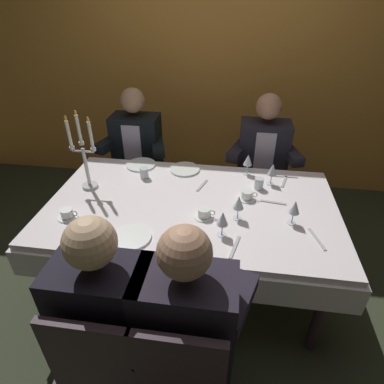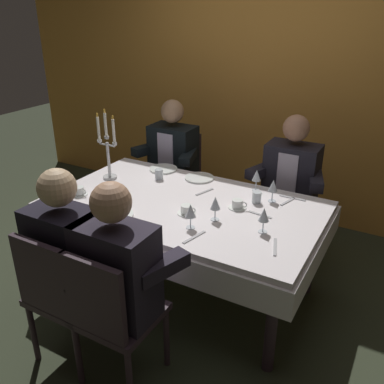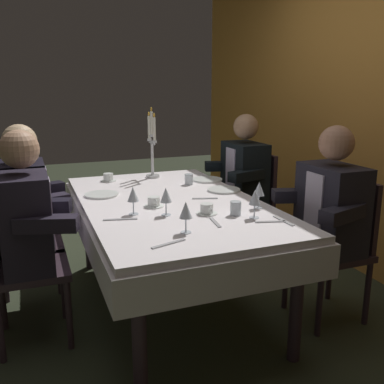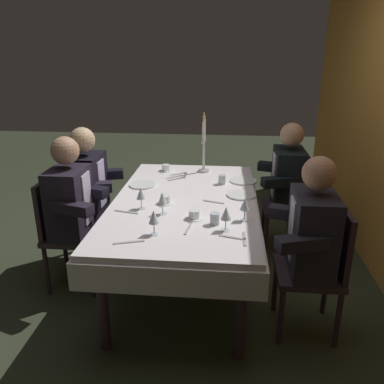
{
  "view_description": "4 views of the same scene",
  "coord_description": "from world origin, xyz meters",
  "px_view_note": "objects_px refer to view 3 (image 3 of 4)",
  "views": [
    {
      "loc": [
        0.25,
        -1.73,
        1.95
      ],
      "look_at": [
        -0.0,
        0.03,
        0.81
      ],
      "focal_mm": 30.01,
      "sensor_mm": 36.0,
      "label": 1
    },
    {
      "loc": [
        1.35,
        -2.29,
        2.02
      ],
      "look_at": [
        0.04,
        0.04,
        0.81
      ],
      "focal_mm": 39.09,
      "sensor_mm": 36.0,
      "label": 2
    },
    {
      "loc": [
        2.58,
        -0.84,
        1.46
      ],
      "look_at": [
        0.07,
        0.13,
        0.8
      ],
      "focal_mm": 40.29,
      "sensor_mm": 36.0,
      "label": 3
    },
    {
      "loc": [
        2.84,
        0.32,
        1.85
      ],
      "look_at": [
        -0.01,
        0.06,
        0.8
      ],
      "focal_mm": 36.8,
      "sensor_mm": 36.0,
      "label": 4
    }
  ],
  "objects_px": {
    "wine_glass_2": "(166,196)",
    "seated_diner_1": "(25,204)",
    "wine_glass_0": "(259,190)",
    "wine_glass_3": "(186,211)",
    "wine_glass_4": "(255,198)",
    "seated_diner_3": "(332,207)",
    "water_tumbler_1": "(236,208)",
    "coffee_cup_0": "(207,209)",
    "coffee_cup_2": "(108,178)",
    "dining_table": "(170,218)",
    "wine_glass_1": "(133,195)",
    "water_tumbler_0": "(189,179)",
    "dinner_plate_1": "(224,190)",
    "dinner_plate_0": "(101,195)",
    "seated_diner_0": "(245,174)",
    "candelabra": "(152,150)",
    "dinner_plate_2": "(207,180)",
    "coffee_cup_1": "(154,202)",
    "seated_diner_2": "(25,220)"
  },
  "relations": [
    {
      "from": "dinner_plate_2",
      "to": "wine_glass_0",
      "type": "height_order",
      "value": "wine_glass_0"
    },
    {
      "from": "dining_table",
      "to": "dinner_plate_0",
      "type": "distance_m",
      "value": 0.51
    },
    {
      "from": "dinner_plate_0",
      "to": "water_tumbler_0",
      "type": "distance_m",
      "value": 0.69
    },
    {
      "from": "candelabra",
      "to": "wine_glass_3",
      "type": "bearing_deg",
      "value": -9.16
    },
    {
      "from": "dining_table",
      "to": "coffee_cup_2",
      "type": "bearing_deg",
      "value": -160.24
    },
    {
      "from": "wine_glass_4",
      "to": "seated_diner_3",
      "type": "height_order",
      "value": "seated_diner_3"
    },
    {
      "from": "water_tumbler_1",
      "to": "dining_table",
      "type": "bearing_deg",
      "value": -150.54
    },
    {
      "from": "candelabra",
      "to": "water_tumbler_1",
      "type": "bearing_deg",
      "value": 7.3
    },
    {
      "from": "dinner_plate_1",
      "to": "coffee_cup_0",
      "type": "relative_size",
      "value": 1.77
    },
    {
      "from": "candelabra",
      "to": "wine_glass_2",
      "type": "distance_m",
      "value": 1.08
    },
    {
      "from": "wine_glass_1",
      "to": "seated_diner_3",
      "type": "relative_size",
      "value": 0.13
    },
    {
      "from": "coffee_cup_1",
      "to": "seated_diner_3",
      "type": "xyz_separation_m",
      "value": [
        0.4,
        1.02,
        -0.03
      ]
    },
    {
      "from": "coffee_cup_2",
      "to": "seated_diner_2",
      "type": "xyz_separation_m",
      "value": [
        0.84,
        -0.62,
        -0.03
      ]
    },
    {
      "from": "coffee_cup_0",
      "to": "seated_diner_3",
      "type": "xyz_separation_m",
      "value": [
        0.14,
        0.78,
        -0.03
      ]
    },
    {
      "from": "candelabra",
      "to": "dinner_plate_2",
      "type": "xyz_separation_m",
      "value": [
        0.27,
        0.37,
        -0.22
      ]
    },
    {
      "from": "dinner_plate_1",
      "to": "seated_diner_1",
      "type": "relative_size",
      "value": 0.19
    },
    {
      "from": "wine_glass_2",
      "to": "water_tumbler_1",
      "type": "height_order",
      "value": "wine_glass_2"
    },
    {
      "from": "seated_diner_3",
      "to": "coffee_cup_0",
      "type": "bearing_deg",
      "value": -100.23
    },
    {
      "from": "seated_diner_2",
      "to": "coffee_cup_0",
      "type": "bearing_deg",
      "value": 75.28
    },
    {
      "from": "wine_glass_0",
      "to": "seated_diner_1",
      "type": "distance_m",
      "value": 1.48
    },
    {
      "from": "wine_glass_3",
      "to": "water_tumbler_1",
      "type": "xyz_separation_m",
      "value": [
        -0.19,
        0.38,
        -0.07
      ]
    },
    {
      "from": "dinner_plate_0",
      "to": "wine_glass_2",
      "type": "height_order",
      "value": "wine_glass_2"
    },
    {
      "from": "dining_table",
      "to": "seated_diner_1",
      "type": "distance_m",
      "value": 0.93
    },
    {
      "from": "wine_glass_4",
      "to": "coffee_cup_0",
      "type": "distance_m",
      "value": 0.29
    },
    {
      "from": "coffee_cup_1",
      "to": "seated_diner_1",
      "type": "distance_m",
      "value": 0.83
    },
    {
      "from": "seated_diner_3",
      "to": "coffee_cup_2",
      "type": "bearing_deg",
      "value": -137.16
    },
    {
      "from": "wine_glass_4",
      "to": "seated_diner_0",
      "type": "relative_size",
      "value": 0.13
    },
    {
      "from": "candelabra",
      "to": "seated_diner_1",
      "type": "height_order",
      "value": "candelabra"
    },
    {
      "from": "wine_glass_2",
      "to": "coffee_cup_2",
      "type": "distance_m",
      "value": 1.05
    },
    {
      "from": "wine_glass_1",
      "to": "seated_diner_3",
      "type": "xyz_separation_m",
      "value": [
        0.28,
        1.18,
        -0.12
      ]
    },
    {
      "from": "wine_glass_1",
      "to": "wine_glass_4",
      "type": "height_order",
      "value": "same"
    },
    {
      "from": "wine_glass_2",
      "to": "water_tumbler_0",
      "type": "relative_size",
      "value": 2.04
    },
    {
      "from": "wine_glass_0",
      "to": "wine_glass_3",
      "type": "distance_m",
      "value": 0.63
    },
    {
      "from": "wine_glass_3",
      "to": "seated_diner_3",
      "type": "bearing_deg",
      "value": 97.2
    },
    {
      "from": "coffee_cup_2",
      "to": "dinner_plate_0",
      "type": "bearing_deg",
      "value": -16.28
    },
    {
      "from": "dinner_plate_2",
      "to": "candelabra",
      "type": "bearing_deg",
      "value": -126.18
    },
    {
      "from": "water_tumbler_0",
      "to": "coffee_cup_1",
      "type": "bearing_deg",
      "value": -40.14
    },
    {
      "from": "water_tumbler_1",
      "to": "water_tumbler_0",
      "type": "bearing_deg",
      "value": 177.92
    },
    {
      "from": "dinner_plate_0",
      "to": "seated_diner_1",
      "type": "bearing_deg",
      "value": -86.5
    },
    {
      "from": "seated_diner_1",
      "to": "wine_glass_0",
      "type": "bearing_deg",
      "value": 65.06
    },
    {
      "from": "wine_glass_0",
      "to": "coffee_cup_0",
      "type": "xyz_separation_m",
      "value": [
        0.0,
        -0.34,
        -0.09
      ]
    },
    {
      "from": "water_tumbler_0",
      "to": "seated_diner_3",
      "type": "xyz_separation_m",
      "value": [
        0.9,
        0.6,
        -0.04
      ]
    },
    {
      "from": "coffee_cup_2",
      "to": "seated_diner_0",
      "type": "relative_size",
      "value": 0.11
    },
    {
      "from": "wine_glass_2",
      "to": "seated_diner_1",
      "type": "relative_size",
      "value": 0.13
    },
    {
      "from": "dinner_plate_1",
      "to": "wine_glass_3",
      "type": "bearing_deg",
      "value": -37.11
    },
    {
      "from": "coffee_cup_2",
      "to": "seated_diner_3",
      "type": "distance_m",
      "value": 1.69
    },
    {
      "from": "wine_glass_0",
      "to": "seated_diner_2",
      "type": "distance_m",
      "value": 1.36
    },
    {
      "from": "coffee_cup_0",
      "to": "wine_glass_0",
      "type": "bearing_deg",
      "value": 90.35
    },
    {
      "from": "coffee_cup_0",
      "to": "seated_diner_1",
      "type": "xyz_separation_m",
      "value": [
        -0.62,
        -0.99,
        -0.03
      ]
    },
    {
      "from": "dinner_plate_2",
      "to": "seated_diner_2",
      "type": "height_order",
      "value": "seated_diner_2"
    }
  ]
}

